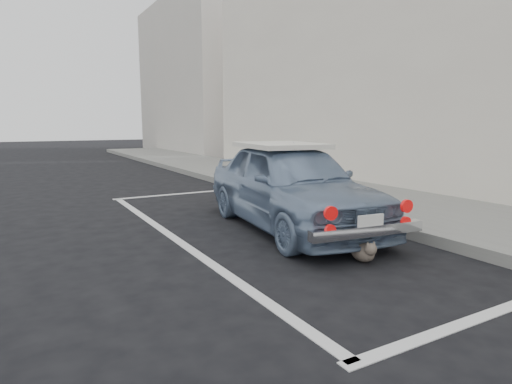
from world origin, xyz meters
TOP-DOWN VIEW (x-y plane):
  - ground at (0.00, 0.00)m, footprint 80.00×80.00m
  - sidewalk at (3.20, 2.00)m, footprint 2.80×40.00m
  - shop_building at (6.33, 4.00)m, footprint 3.50×18.00m
  - building_far at (6.35, 20.00)m, footprint 3.50×10.00m
  - pline_rear at (0.50, -0.50)m, footprint 3.00×0.12m
  - pline_front at (0.50, 6.50)m, footprint 3.00×0.12m
  - pline_side at (-0.90, 3.00)m, footprint 0.12×7.00m
  - retro_coupe at (0.82, 2.75)m, footprint 1.96×3.91m
  - cat at (0.62, 1.02)m, footprint 0.30×0.51m

SIDE VIEW (x-z plane):
  - ground at x=0.00m, z-range 0.00..0.00m
  - pline_rear at x=0.50m, z-range 0.00..0.01m
  - pline_front at x=0.50m, z-range 0.00..0.01m
  - pline_side at x=-0.90m, z-range 0.00..0.01m
  - sidewalk at x=3.20m, z-range 0.00..0.15m
  - cat at x=0.62m, z-range -0.01..0.27m
  - retro_coupe at x=0.82m, z-range 0.01..1.29m
  - shop_building at x=6.33m, z-range -0.01..6.99m
  - building_far at x=6.35m, z-range 0.00..8.00m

